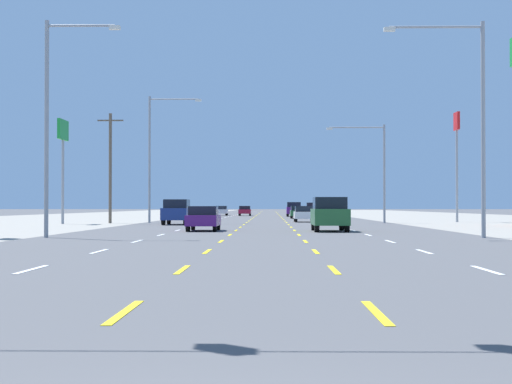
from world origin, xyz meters
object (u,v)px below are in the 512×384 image
suv_inner_right_nearest (330,214)px  streetlight_left_row_1 (155,150)px  sedan_inner_right_midfar (304,214)px  streetlight_right_row_1 (377,164)px  suv_far_right_distant_b (312,209)px  sedan_inner_left_farthest (245,211)px  suv_far_left_mid (177,212)px  streetlight_left_row_0 (53,114)px  sedan_inner_right_far (298,212)px  pole_sign_left_row_2 (63,142)px  streetlight_right_row_0 (472,111)px  sedan_far_left_distant_a (222,211)px  pole_sign_right_row_2 (457,143)px  sedan_inner_left_near (204,218)px  suv_inner_right_farther (294,209)px

suv_inner_right_nearest → streetlight_left_row_1: 27.20m
sedan_inner_right_midfar → streetlight_right_row_1: bearing=-34.3°
suv_inner_right_nearest → suv_far_right_distant_b: same height
sedan_inner_left_farthest → suv_far_left_mid: bearing=-93.6°
suv_far_left_mid → suv_far_right_distant_b: 65.66m
sedan_inner_left_farthest → streetlight_left_row_1: size_ratio=0.41×
streetlight_left_row_1 → streetlight_left_row_0: bearing=-90.2°
sedan_inner_right_far → pole_sign_left_row_2: size_ratio=0.53×
suv_far_left_mid → pole_sign_left_row_2: 11.28m
sedan_inner_right_far → pole_sign_left_row_2: pole_sign_left_row_2 is taller
sedan_inner_right_midfar → streetlight_right_row_0: streetlight_right_row_0 is taller
sedan_inner_right_far → streetlight_left_row_1: streetlight_left_row_1 is taller
sedan_far_left_distant_a → streetlight_left_row_0: streetlight_left_row_0 is taller
pole_sign_right_row_2 → pole_sign_left_row_2: bearing=-166.1°
pole_sign_left_row_2 → sedan_inner_left_farthest: bearing=76.6°
suv_far_left_mid → suv_far_right_distant_b: bearing=77.7°
sedan_inner_right_far → sedan_far_left_distant_a: same height
sedan_inner_left_farthest → pole_sign_left_row_2: (-13.14, -55.17, 5.93)m
suv_far_left_mid → streetlight_left_row_0: streetlight_left_row_0 is taller
sedan_inner_left_near → suv_far_right_distant_b: 80.84m
sedan_inner_left_farthest → pole_sign_left_row_2: size_ratio=0.53×
sedan_inner_left_near → sedan_inner_right_far: same height
sedan_inner_left_farthest → streetlight_right_row_1: (12.94, -50.79, 4.34)m
streetlight_right_row_0 → streetlight_left_row_1: size_ratio=0.91×
sedan_inner_right_midfar → pole_sign_right_row_2: 15.32m
sedan_inner_right_midfar → suv_inner_right_farther: bearing=89.8°
sedan_far_left_distant_a → streetlight_left_row_1: 54.16m
suv_inner_right_nearest → suv_far_right_distant_b: bearing=87.7°
suv_inner_right_nearest → suv_far_left_mid: size_ratio=1.00×
pole_sign_right_row_2 → streetlight_right_row_0: size_ratio=1.00×
streetlight_left_row_0 → sedan_inner_left_near: bearing=58.6°
sedan_inner_left_near → sedan_inner_right_midfar: 27.52m
sedan_inner_left_near → sedan_inner_left_farthest: 73.23m
sedan_inner_left_farthest → sedan_far_left_distant_a: same height
suv_inner_right_nearest → pole_sign_right_row_2: size_ratio=0.49×
sedan_far_left_distant_a → suv_inner_right_nearest: bearing=-82.0°
suv_inner_right_nearest → streetlight_left_row_0: 17.28m
sedan_inner_right_midfar → streetlight_left_row_0: streetlight_left_row_0 is taller
suv_inner_right_nearest → suv_far_left_mid: (-10.78, 16.58, 0.00)m
sedan_inner_right_far → sedan_inner_left_farthest: 26.49m
pole_sign_left_row_2 → streetlight_left_row_1: size_ratio=0.77×
suv_far_right_distant_b → pole_sign_right_row_2: (10.34, -53.73, 6.20)m
streetlight_left_row_1 → sedan_far_left_distant_a: bearing=87.2°
sedan_inner_right_midfar → pole_sign_right_row_2: size_ratio=0.45×
streetlight_left_row_0 → sedan_inner_right_midfar: bearing=70.2°
pole_sign_left_row_2 → suv_inner_right_farther: bearing=66.2°
streetlight_left_row_0 → streetlight_right_row_1: (19.35, 32.60, -0.69)m
suv_inner_right_nearest → sedan_inner_left_near: bearing=175.4°
suv_inner_right_nearest → pole_sign_left_row_2: bearing=137.4°
sedan_inner_left_farthest → suv_far_right_distant_b: bearing=33.6°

